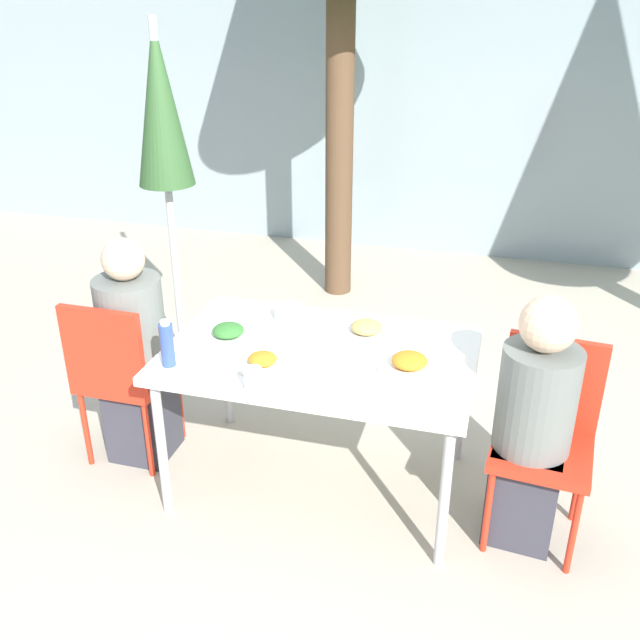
# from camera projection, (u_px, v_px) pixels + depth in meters

# --- Properties ---
(ground_plane) EXTENTS (24.00, 24.00, 0.00)m
(ground_plane) POSITION_uv_depth(u_px,v_px,m) (320.00, 482.00, 3.45)
(ground_plane) COLOR #B2A893
(building_facade) EXTENTS (10.00, 0.20, 3.00)m
(building_facade) POSITION_uv_depth(u_px,v_px,m) (434.00, 73.00, 5.83)
(building_facade) COLOR #89999E
(building_facade) RESTS_ON ground
(dining_table) EXTENTS (1.36, 0.87, 0.72)m
(dining_table) POSITION_uv_depth(u_px,v_px,m) (320.00, 362.00, 3.16)
(dining_table) COLOR white
(dining_table) RESTS_ON ground
(chair_left) EXTENTS (0.40, 0.40, 0.88)m
(chair_left) POSITION_uv_depth(u_px,v_px,m) (119.00, 370.00, 3.40)
(chair_left) COLOR red
(chair_left) RESTS_ON ground
(person_left) EXTENTS (0.32, 0.32, 1.15)m
(person_left) POSITION_uv_depth(u_px,v_px,m) (136.00, 358.00, 3.44)
(person_left) COLOR #383842
(person_left) RESTS_ON ground
(chair_right) EXTENTS (0.44, 0.44, 0.88)m
(chair_right) POSITION_uv_depth(u_px,v_px,m) (546.00, 426.00, 2.97)
(chair_right) COLOR red
(chair_right) RESTS_ON ground
(person_right) EXTENTS (0.31, 0.31, 1.13)m
(person_right) POSITION_uv_depth(u_px,v_px,m) (532.00, 429.00, 2.91)
(person_right) COLOR #383842
(person_right) RESTS_ON ground
(closed_umbrella) EXTENTS (0.36, 0.36, 2.03)m
(closed_umbrella) POSITION_uv_depth(u_px,v_px,m) (162.00, 128.00, 3.88)
(closed_umbrella) COLOR #333333
(closed_umbrella) RESTS_ON ground
(plate_0) EXTENTS (0.26, 0.26, 0.07)m
(plate_0) POSITION_uv_depth(u_px,v_px,m) (367.00, 330.00, 3.26)
(plate_0) COLOR white
(plate_0) RESTS_ON dining_table
(plate_1) EXTENTS (0.22, 0.22, 0.06)m
(plate_1) POSITION_uv_depth(u_px,v_px,m) (263.00, 362.00, 3.00)
(plate_1) COLOR white
(plate_1) RESTS_ON dining_table
(plate_2) EXTENTS (0.26, 0.26, 0.07)m
(plate_2) POSITION_uv_depth(u_px,v_px,m) (229.00, 333.00, 3.23)
(plate_2) COLOR white
(plate_2) RESTS_ON dining_table
(plate_3) EXTENTS (0.27, 0.27, 0.07)m
(plate_3) POSITION_uv_depth(u_px,v_px,m) (409.00, 364.00, 2.97)
(plate_3) COLOR white
(plate_3) RESTS_ON dining_table
(bottle) EXTENTS (0.06, 0.06, 0.21)m
(bottle) POSITION_uv_depth(u_px,v_px,m) (167.00, 344.00, 2.98)
(bottle) COLOR #334C8E
(bottle) RESTS_ON dining_table
(drinking_cup) EXTENTS (0.08, 0.08, 0.09)m
(drinking_cup) POSITION_uv_depth(u_px,v_px,m) (253.00, 378.00, 2.83)
(drinking_cup) COLOR white
(drinking_cup) RESTS_ON dining_table
(salad_bowl) EXTENTS (0.14, 0.14, 0.06)m
(salad_bowl) POSITION_uv_depth(u_px,v_px,m) (289.00, 313.00, 3.42)
(salad_bowl) COLOR white
(salad_bowl) RESTS_ON dining_table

